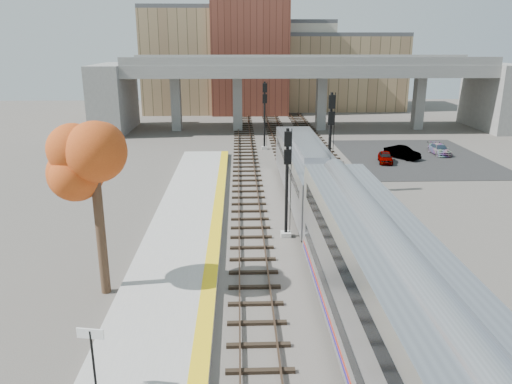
# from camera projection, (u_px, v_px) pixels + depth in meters

# --- Properties ---
(ground) EXTENTS (160.00, 160.00, 0.00)m
(ground) POSITION_uv_depth(u_px,v_px,m) (323.00, 294.00, 23.35)
(ground) COLOR #47423D
(ground) RESTS_ON ground
(platform) EXTENTS (4.50, 60.00, 0.35)m
(platform) POSITION_uv_depth(u_px,v_px,m) (168.00, 293.00, 23.05)
(platform) COLOR #9E9E99
(platform) RESTS_ON ground
(yellow_strip) EXTENTS (0.70, 60.00, 0.01)m
(yellow_strip) POSITION_uv_depth(u_px,v_px,m) (209.00, 289.00, 23.07)
(yellow_strip) COLOR yellow
(yellow_strip) RESTS_ON platform
(tracks) EXTENTS (10.70, 95.00, 0.25)m
(tracks) POSITION_uv_depth(u_px,v_px,m) (307.00, 207.00, 35.31)
(tracks) COLOR black
(tracks) RESTS_ON ground
(overpass) EXTENTS (54.00, 12.00, 9.50)m
(overpass) POSITION_uv_depth(u_px,v_px,m) (306.00, 85.00, 64.85)
(overpass) COLOR slate
(overpass) RESTS_ON ground
(buildings_far) EXTENTS (43.00, 21.00, 20.60)m
(buildings_far) POSITION_uv_depth(u_px,v_px,m) (268.00, 62.00, 84.75)
(buildings_far) COLOR tan
(buildings_far) RESTS_ON ground
(parking_lot) EXTENTS (14.00, 18.00, 0.04)m
(parking_lot) POSITION_uv_depth(u_px,v_px,m) (415.00, 157.00, 50.58)
(parking_lot) COLOR black
(parking_lot) RESTS_ON ground
(locomotive) EXTENTS (3.02, 19.05, 4.10)m
(locomotive) POSITION_uv_depth(u_px,v_px,m) (306.00, 171.00, 36.24)
(locomotive) COLOR #A8AAB2
(locomotive) RESTS_ON ground
(coach) EXTENTS (3.03, 25.00, 5.00)m
(coach) POSITION_uv_depth(u_px,v_px,m) (409.00, 348.00, 14.48)
(coach) COLOR #A8AAB2
(coach) RESTS_ON ground
(signal_mast_near) EXTENTS (0.60, 0.64, 6.60)m
(signal_mast_near) POSITION_uv_depth(u_px,v_px,m) (287.00, 186.00, 29.15)
(signal_mast_near) COLOR #9E9E99
(signal_mast_near) RESTS_ON ground
(signal_mast_mid) EXTENTS (0.60, 0.64, 7.71)m
(signal_mast_mid) POSITION_uv_depth(u_px,v_px,m) (330.00, 143.00, 37.64)
(signal_mast_mid) COLOR #9E9E99
(signal_mast_mid) RESTS_ON ground
(signal_mast_far) EXTENTS (0.60, 0.64, 7.24)m
(signal_mast_far) POSITION_uv_depth(u_px,v_px,m) (265.00, 116.00, 53.29)
(signal_mast_far) COLOR #9E9E99
(signal_mast_far) RESTS_ON ground
(station_sign) EXTENTS (0.89, 0.21, 2.27)m
(station_sign) POSITION_uv_depth(u_px,v_px,m) (92.00, 347.00, 15.95)
(station_sign) COLOR black
(station_sign) RESTS_ON platform
(tree) EXTENTS (3.60, 3.60, 8.44)m
(tree) POSITION_uv_depth(u_px,v_px,m) (94.00, 163.00, 21.69)
(tree) COLOR #382619
(tree) RESTS_ON ground
(car_a) EXTENTS (1.84, 3.36, 1.08)m
(car_a) POSITION_uv_depth(u_px,v_px,m) (385.00, 157.00, 48.09)
(car_a) COLOR #99999E
(car_a) RESTS_ON parking_lot
(car_b) EXTENTS (3.22, 3.78, 1.23)m
(car_b) POSITION_uv_depth(u_px,v_px,m) (402.00, 152.00, 49.80)
(car_b) COLOR #99999E
(car_b) RESTS_ON parking_lot
(car_c) EXTENTS (1.50, 3.65, 1.06)m
(car_c) POSITION_uv_depth(u_px,v_px,m) (440.00, 149.00, 51.64)
(car_c) COLOR #99999E
(car_c) RESTS_ON parking_lot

